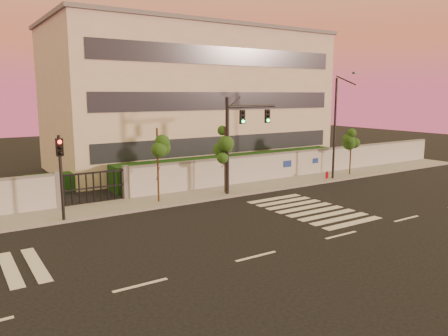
# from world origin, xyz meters

# --- Properties ---
(ground) EXTENTS (120.00, 120.00, 0.00)m
(ground) POSITION_xyz_m (0.00, 0.00, 0.00)
(ground) COLOR black
(ground) RESTS_ON ground
(sidewalk) EXTENTS (60.00, 3.00, 0.15)m
(sidewalk) POSITION_xyz_m (0.00, 10.50, 0.07)
(sidewalk) COLOR gray
(sidewalk) RESTS_ON ground
(perimeter_wall) EXTENTS (60.00, 0.36, 2.20)m
(perimeter_wall) POSITION_xyz_m (0.10, 12.00, 1.07)
(perimeter_wall) COLOR #B1B4B9
(perimeter_wall) RESTS_ON ground
(hedge_row) EXTENTS (41.00, 4.25, 1.80)m
(hedge_row) POSITION_xyz_m (1.17, 14.74, 0.82)
(hedge_row) COLOR black
(hedge_row) RESTS_ON ground
(institutional_building) EXTENTS (24.40, 12.40, 12.25)m
(institutional_building) POSITION_xyz_m (9.00, 21.99, 6.16)
(institutional_building) COLOR beige
(institutional_building) RESTS_ON ground
(road_markings) EXTENTS (57.00, 7.62, 0.02)m
(road_markings) POSITION_xyz_m (-1.58, 3.76, 0.01)
(road_markings) COLOR silver
(road_markings) RESTS_ON ground
(street_tree_d) EXTENTS (1.39, 1.11, 4.58)m
(street_tree_d) POSITION_xyz_m (0.35, 10.15, 3.37)
(street_tree_d) COLOR #382314
(street_tree_d) RESTS_ON ground
(street_tree_e) EXTENTS (1.31, 1.04, 4.47)m
(street_tree_e) POSITION_xyz_m (5.04, 10.02, 3.29)
(street_tree_e) COLOR #382314
(street_tree_e) RESTS_ON ground
(street_tree_f) EXTENTS (1.35, 1.07, 3.81)m
(street_tree_f) POSITION_xyz_m (17.07, 10.04, 2.81)
(street_tree_f) COLOR #382314
(street_tree_f) RESTS_ON ground
(traffic_signal_main) EXTENTS (4.02, 0.44, 6.36)m
(traffic_signal_main) POSITION_xyz_m (5.76, 9.62, 4.02)
(traffic_signal_main) COLOR black
(traffic_signal_main) RESTS_ON ground
(traffic_signal_secondary) EXTENTS (0.35, 0.34, 4.51)m
(traffic_signal_secondary) POSITION_xyz_m (-5.42, 9.18, 2.86)
(traffic_signal_secondary) COLOR black
(traffic_signal_secondary) RESTS_ON ground
(streetlight_east) EXTENTS (0.48, 1.94, 8.08)m
(streetlight_east) POSITION_xyz_m (14.63, 9.41, 4.37)
(streetlight_east) COLOR black
(streetlight_east) RESTS_ON ground
(fire_hydrant) EXTENTS (0.28, 0.26, 0.70)m
(fire_hydrant) POSITION_xyz_m (14.26, 9.80, 0.35)
(fire_hydrant) COLOR #A90B16
(fire_hydrant) RESTS_ON ground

